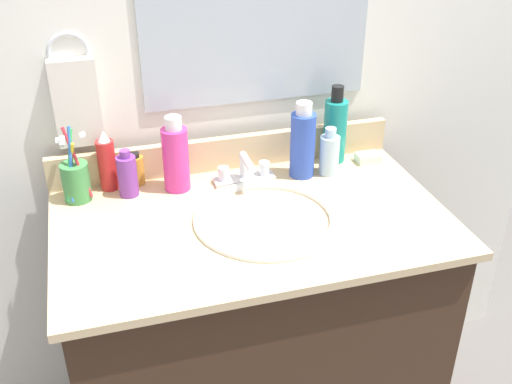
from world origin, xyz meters
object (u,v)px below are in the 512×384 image
bottle_spray_red (107,163)px  bottle_cream_purple (127,175)px  bottle_mouthwash_teal (335,129)px  bottle_gel_clear (329,154)px  soap_bar (368,158)px  hand_towel (76,103)px  bottle_shampoo_blue (303,143)px  cup_green (76,180)px  bottle_oil_amber (136,169)px  faucet (245,172)px  bottle_soap_pink (176,157)px

bottle_spray_red → bottle_cream_purple: 0.07m
bottle_spray_red → bottle_mouthwash_teal: (0.61, -0.01, 0.02)m
bottle_gel_clear → soap_bar: 0.14m
hand_towel → bottle_mouthwash_teal: 0.68m
bottle_shampoo_blue → bottle_mouthwash_teal: (0.12, 0.06, -0.00)m
bottle_spray_red → cup_green: cup_green is taller
bottle_mouthwash_teal → cup_green: 0.69m
bottle_spray_red → cup_green: (-0.08, -0.04, -0.02)m
bottle_mouthwash_teal → bottle_cream_purple: size_ratio=1.75×
bottle_spray_red → bottle_gel_clear: bottle_spray_red is taller
bottle_cream_purple → bottle_oil_amber: bearing=65.2°
cup_green → faucet: bearing=-3.7°
bottle_shampoo_blue → cup_green: size_ratio=1.05×
faucet → cup_green: cup_green is taller
bottle_spray_red → bottle_mouthwash_teal: bearing=-0.8°
bottle_cream_purple → bottle_shampoo_blue: bearing=-2.6°
bottle_shampoo_blue → bottle_oil_amber: 0.44m
soap_bar → bottle_cream_purple: bearing=-179.9°
bottle_shampoo_blue → bottle_cream_purple: 0.45m
hand_towel → cup_green: (-0.03, -0.09, -0.16)m
bottle_spray_red → soap_bar: (0.70, -0.05, -0.06)m
cup_green → hand_towel: bearing=72.5°
hand_towel → bottle_gel_clear: hand_towel is taller
bottle_shampoo_blue → bottle_mouthwash_teal: 0.13m
faucet → bottle_gel_clear: size_ratio=1.22×
hand_towel → soap_bar: hand_towel is taller
bottle_mouthwash_teal → faucet: bearing=-168.3°
faucet → bottle_gel_clear: (0.23, -0.02, 0.03)m
faucet → hand_towel: bearing=163.8°
bottle_mouthwash_teal → bottle_spray_red: bearing=179.2°
bottle_oil_amber → bottle_cream_purple: (-0.03, -0.05, 0.02)m
bottle_soap_pink → bottle_oil_amber: size_ratio=2.27×
bottle_spray_red → bottle_oil_amber: bottle_spray_red is taller
hand_towel → bottle_oil_amber: size_ratio=2.53×
bottle_mouthwash_teal → bottle_gel_clear: size_ratio=1.64×
bottle_spray_red → hand_towel: bearing=136.9°
bottle_mouthwash_teal → bottle_shampoo_blue: bearing=-152.6°
bottle_spray_red → bottle_shampoo_blue: (0.50, -0.07, 0.02)m
hand_towel → bottle_spray_red: (0.05, -0.05, -0.15)m
faucet → bottle_cream_purple: (-0.30, 0.02, 0.03)m
bottle_shampoo_blue → bottle_cream_purple: (-0.45, 0.02, -0.04)m
hand_towel → bottle_cream_purple: (0.10, -0.10, -0.16)m
bottle_shampoo_blue → bottle_cream_purple: size_ratio=1.66×
bottle_mouthwash_teal → bottle_soap_pink: bearing=-174.8°
bottle_oil_amber → bottle_shampoo_blue: bearing=-10.0°
bottle_spray_red → cup_green: size_ratio=0.82×
bottle_mouthwash_teal → bottle_oil_amber: size_ratio=2.49×
bottle_oil_amber → cup_green: (-0.15, -0.04, 0.02)m
faucet → bottle_gel_clear: 0.23m
bottle_shampoo_blue → bottle_gel_clear: size_ratio=1.56×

